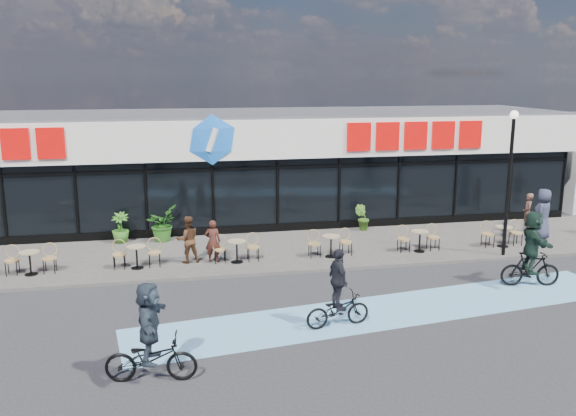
% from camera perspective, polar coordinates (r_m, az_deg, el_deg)
% --- Properties ---
extents(ground, '(120.00, 120.00, 0.00)m').
position_cam_1_polar(ground, '(17.21, -5.07, -8.70)').
color(ground, '#28282B').
rests_on(ground, ground).
extents(sidewalk, '(44.00, 5.00, 0.10)m').
position_cam_1_polar(sidewalk, '(21.43, -6.40, -4.27)').
color(sidewalk, '#605B55').
rests_on(sidewalk, ground).
extents(bike_lane, '(14.17, 4.13, 0.01)m').
position_cam_1_polar(bike_lane, '(16.72, 9.47, -9.45)').
color(bike_lane, '#6CA6CD').
rests_on(bike_lane, ground).
extents(building, '(30.60, 6.57, 4.75)m').
position_cam_1_polar(building, '(26.23, -7.56, 3.91)').
color(building, black).
rests_on(building, ground).
extents(lamp_post, '(0.28, 0.28, 4.92)m').
position_cam_1_polar(lamp_post, '(21.66, 20.04, 3.33)').
color(lamp_post, black).
rests_on(lamp_post, sidewalk).
extents(bistro_set_2, '(1.54, 0.62, 0.90)m').
position_cam_1_polar(bistro_set_2, '(20.57, -22.94, -4.47)').
color(bistro_set_2, tan).
rests_on(bistro_set_2, sidewalk).
extents(bistro_set_3, '(1.54, 0.62, 0.90)m').
position_cam_1_polar(bistro_set_3, '(20.14, -13.97, -4.18)').
color(bistro_set_3, tan).
rests_on(bistro_set_3, sidewalk).
extents(bistro_set_4, '(1.54, 0.62, 0.90)m').
position_cam_1_polar(bistro_set_4, '(20.22, -4.84, -3.77)').
color(bistro_set_4, tan).
rests_on(bistro_set_4, sidewalk).
extents(bistro_set_5, '(1.54, 0.62, 0.90)m').
position_cam_1_polar(bistro_set_5, '(20.80, 3.98, -3.29)').
color(bistro_set_5, tan).
rests_on(bistro_set_5, sidewalk).
extents(bistro_set_6, '(1.54, 0.62, 0.90)m').
position_cam_1_polar(bistro_set_6, '(21.84, 12.13, -2.78)').
color(bistro_set_6, tan).
rests_on(bistro_set_6, sidewalk).
extents(bistro_set_7, '(1.54, 0.62, 0.90)m').
position_cam_1_polar(bistro_set_7, '(23.28, 19.40, -2.27)').
color(bistro_set_7, tan).
rests_on(bistro_set_7, sidewalk).
extents(potted_plant_left, '(0.68, 0.68, 1.13)m').
position_cam_1_polar(potted_plant_left, '(23.20, -15.42, -1.78)').
color(potted_plant_left, '#326B1E').
rests_on(potted_plant_left, sidewalk).
extents(potted_plant_mid, '(1.31, 1.41, 1.29)m').
position_cam_1_polar(potted_plant_mid, '(23.11, -11.75, -1.44)').
color(potted_plant_mid, '#2D6D1F').
rests_on(potted_plant_mid, sidewalk).
extents(potted_plant_right, '(0.70, 0.65, 1.02)m').
position_cam_1_polar(potted_plant_right, '(24.32, 6.95, -0.89)').
color(potted_plant_right, '#37611B').
rests_on(potted_plant_right, sidewalk).
extents(patron_left, '(0.56, 0.41, 1.42)m').
position_cam_1_polar(patron_left, '(20.21, -7.06, -3.08)').
color(patron_left, '#421E17').
rests_on(patron_left, sidewalk).
extents(patron_right, '(0.85, 0.71, 1.57)m').
position_cam_1_polar(patron_right, '(20.24, -9.36, -2.92)').
color(patron_right, '#482B19').
rests_on(patron_right, sidewalk).
extents(pedestrian_a, '(0.56, 0.66, 1.54)m').
position_cam_1_polar(pedestrian_a, '(25.60, 21.51, -0.41)').
color(pedestrian_a, brown).
rests_on(pedestrian_a, sidewalk).
extents(pedestrian_c, '(1.10, 1.08, 1.92)m').
position_cam_1_polar(pedestrian_c, '(24.68, 22.74, -0.52)').
color(pedestrian_c, '#2E3348').
rests_on(pedestrian_c, sidewalk).
extents(cyclist_a, '(1.74, 0.97, 2.02)m').
position_cam_1_polar(cyclist_a, '(15.32, 4.70, -8.41)').
color(cyclist_a, black).
rests_on(cyclist_a, ground).
extents(cyclist_b, '(1.81, 1.79, 2.30)m').
position_cam_1_polar(cyclist_b, '(19.37, 21.85, -3.77)').
color(cyclist_b, black).
rests_on(cyclist_b, ground).
extents(cyclist_c, '(1.96, 1.62, 2.14)m').
position_cam_1_polar(cyclist_c, '(12.97, -12.79, -11.93)').
color(cyclist_c, black).
rests_on(cyclist_c, ground).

